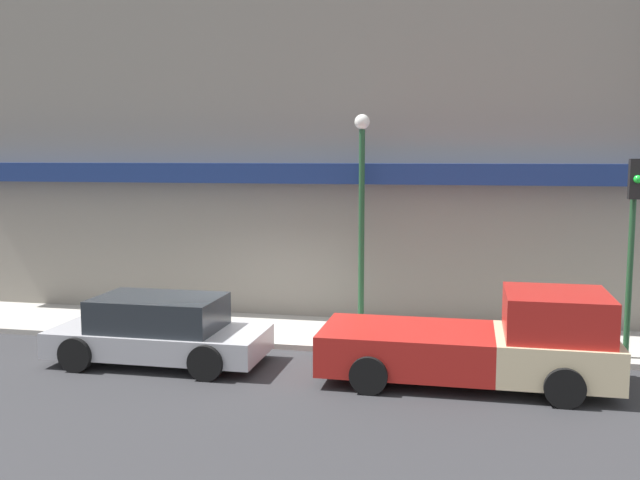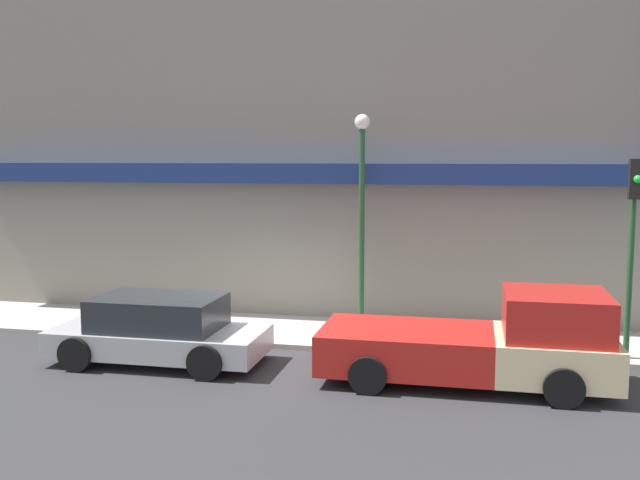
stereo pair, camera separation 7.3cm
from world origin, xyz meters
The scene contains 8 objects.
ground_plane centered at (0.00, 0.00, 0.00)m, with size 80.00×80.00×0.00m, color #2D2D30.
sidewalk centered at (0.00, 1.42, 0.06)m, with size 36.00×2.84×0.12m.
building centered at (0.01, 4.32, 5.02)m, with size 19.80×3.80×10.06m.
pickup_truck centered at (4.88, -1.47, 0.78)m, with size 5.40×2.31×1.79m.
parked_car centered at (-1.68, -1.47, 0.68)m, with size 4.39×2.06×1.39m.
fire_hydrant centered at (2.91, 0.64, 0.42)m, with size 0.16×0.16×0.59m.
street_lamp centered at (2.00, 1.88, 3.34)m, with size 0.36×0.36×5.10m.
traffic_light centered at (7.73, 0.39, 2.90)m, with size 0.28×0.42×4.07m.
Camera 2 is at (4.59, -14.79, 4.25)m, focal length 40.00 mm.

